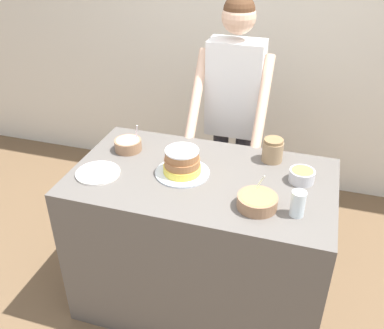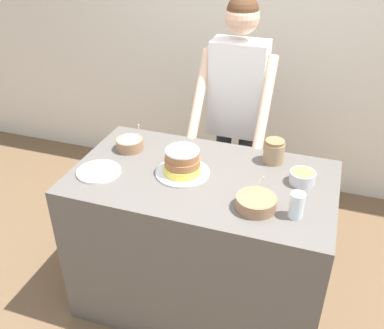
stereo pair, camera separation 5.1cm
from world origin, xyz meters
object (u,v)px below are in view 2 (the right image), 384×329
object	(u,v)px
cake	(182,163)
drinking_glass	(297,205)
frosting_bowl_pink	(130,144)
person_baker	(237,100)
stoneware_jar	(274,151)
frosting_bowl_olive	(302,177)
ceramic_plate	(99,172)
frosting_bowl_yellow	(256,202)

from	to	relation	value
cake	drinking_glass	bearing A→B (deg)	-16.47
frosting_bowl_pink	drinking_glass	xyz separation A→B (m)	(1.01, -0.34, 0.03)
person_baker	stoneware_jar	xyz separation A→B (m)	(0.33, -0.46, -0.08)
frosting_bowl_olive	ceramic_plate	distance (m)	1.08
frosting_bowl_pink	ceramic_plate	world-z (taller)	frosting_bowl_pink
cake	frosting_bowl_pink	xyz separation A→B (m)	(-0.39, 0.15, -0.03)
cake	frosting_bowl_pink	bearing A→B (deg)	158.52
person_baker	cake	world-z (taller)	person_baker
ceramic_plate	stoneware_jar	xyz separation A→B (m)	(0.88, 0.42, 0.06)
frosting_bowl_olive	frosting_bowl_pink	distance (m)	1.01
cake	frosting_bowl_pink	size ratio (longest dim) A/B	1.81
cake	frosting_bowl_olive	distance (m)	0.63
person_baker	frosting_bowl_pink	xyz separation A→B (m)	(-0.50, -0.59, -0.11)
drinking_glass	stoneware_jar	world-z (taller)	stoneware_jar
cake	stoneware_jar	bearing A→B (deg)	32.57
person_baker	ceramic_plate	bearing A→B (deg)	-121.76
frosting_bowl_olive	drinking_glass	world-z (taller)	drinking_glass
frosting_bowl_olive	stoneware_jar	bearing A→B (deg)	136.37
frosting_bowl_pink	frosting_bowl_yellow	distance (m)	0.89
cake	drinking_glass	size ratio (longest dim) A/B	2.31
person_baker	ceramic_plate	size ratio (longest dim) A/B	7.25
frosting_bowl_yellow	ceramic_plate	distance (m)	0.87
stoneware_jar	frosting_bowl_olive	bearing A→B (deg)	-43.63
cake	ceramic_plate	world-z (taller)	cake
frosting_bowl_olive	stoneware_jar	xyz separation A→B (m)	(-0.18, 0.17, 0.03)
drinking_glass	stoneware_jar	xyz separation A→B (m)	(-0.18, 0.47, 0.00)
frosting_bowl_olive	frosting_bowl_yellow	distance (m)	0.35
frosting_bowl_olive	ceramic_plate	xyz separation A→B (m)	(-1.05, -0.25, -0.03)
person_baker	frosting_bowl_olive	distance (m)	0.82
person_baker	frosting_bowl_olive	bearing A→B (deg)	-51.35
frosting_bowl_pink	stoneware_jar	size ratio (longest dim) A/B	1.21
frosting_bowl_yellow	person_baker	bearing A→B (deg)	109.19
stoneware_jar	frosting_bowl_yellow	bearing A→B (deg)	-90.64
person_baker	frosting_bowl_pink	size ratio (longest dim) A/B	10.63
ceramic_plate	drinking_glass	bearing A→B (deg)	-2.41
ceramic_plate	frosting_bowl_yellow	bearing A→B (deg)	-2.70
person_baker	cake	bearing A→B (deg)	-98.73
frosting_bowl_yellow	drinking_glass	world-z (taller)	frosting_bowl_yellow
frosting_bowl_olive	frosting_bowl_yellow	size ratio (longest dim) A/B	0.68
frosting_bowl_yellow	stoneware_jar	xyz separation A→B (m)	(0.01, 0.46, 0.03)
ceramic_plate	stoneware_jar	size ratio (longest dim) A/B	1.78
cake	drinking_glass	world-z (taller)	cake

